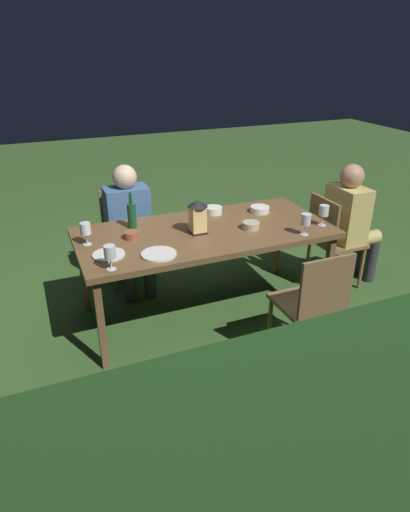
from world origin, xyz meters
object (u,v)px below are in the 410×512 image
Objects in this scene: plate_b at (159,254)px; bowl_bread at (251,225)px; plate_a at (109,255)px; bowl_olives at (260,209)px; person_in_mustard at (351,219)px; wine_glass_d at (324,212)px; dining_table at (205,236)px; wine_glass_b at (110,253)px; person_in_blue at (130,223)px; green_bottle_on_table at (132,215)px; wine_glass_c at (86,230)px; chair_side_right_a at (313,301)px; chair_head_near at (331,238)px; bowl_dip at (131,235)px; lantern_centerpiece at (198,215)px; chair_side_left_b at (126,231)px; bowl_salad at (213,210)px; wine_glass_a at (306,220)px.

bowl_bread reaches higher than plate_b.
bowl_bread is at bearing -177.02° from plate_a.
person_in_mustard is at bearing 167.13° from bowl_olives.
dining_table is at bearing -16.39° from wine_glass_d.
wine_glass_b is at bearing 3.76° from wine_glass_d.
person_in_blue reaches higher than green_bottle_on_table.
wine_glass_c is (0.08, -0.46, 0.00)m from wine_glass_b.
chair_side_right_a is 1.41m from wine_glass_b.
chair_head_near is 7.74× the size of bowl_dip.
lantern_centerpiece is 1.07× the size of plate_b.
chair_side_right_a is 5.30× the size of bowl_olives.
bowl_dip is at bearing -1.89° from chair_head_near.
chair_side_left_b is at bearing -32.50° from bowl_olives.
plate_b is 1.17m from bowl_olives.
person_in_mustard is 10.23× the size of bowl_dip.
green_bottle_on_table is at bearing -106.02° from bowl_dip.
lantern_centerpiece is 0.75m from plate_a.
wine_glass_b is at bearing 83.31° from plate_a.
chair_side_left_b reaches higher than plate_a.
chair_side_left_b is at bearing -106.53° from wine_glass_b.
person_in_mustard is 1.54m from lantern_centerpiece.
person_in_blue is 0.91m from plate_a.
bowl_bread is at bearing 161.94° from dining_table.
person_in_mustard reaches higher than chair_side_right_a.
bowl_dip is (0.10, -0.35, 0.02)m from plate_b.
plate_a is at bearing 12.23° from dining_table.
wine_glass_d is at bearing 124.56° from bowl_olives.
lantern_centerpiece reaches higher than bowl_bread.
chair_side_left_b is at bearing -26.85° from chair_head_near.
person_in_mustard is 1.94m from plate_b.
lantern_centerpiece is 1.95× the size of bowl_bread.
wine_glass_d is (-0.99, 0.24, -0.03)m from lantern_centerpiece.
bowl_salad is (-0.21, -0.32, 0.08)m from dining_table.
dining_table is 8.90× the size of plate_a.
green_bottle_on_table reaches higher than chair_head_near.
person_in_blue is 6.80× the size of wine_glass_c.
wine_glass_d is at bearing 166.27° from lantern_centerpiece.
person_in_blue is 6.80× the size of wine_glass_d.
plate_a is (1.46, -0.20, -0.11)m from wine_glass_a.
chair_head_near is 0.25m from person_in_mustard.
person_in_blue is 6.80× the size of wine_glass_b.
chair_side_left_b is at bearing -119.89° from wine_glass_c.
bowl_dip is (0.12, 0.80, 0.30)m from chair_side_left_b.
bowl_dip is at bearing 78.39° from person_in_blue.
plate_b is at bearing 42.04° from bowl_salad.
wine_glass_b reaches higher than chair_head_near.
bowl_bread is 0.45m from bowl_salad.
wine_glass_d reaches higher than bowl_bread.
chair_side_right_a reaches higher than bowl_olives.
wine_glass_a is 1.48m from plate_a.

